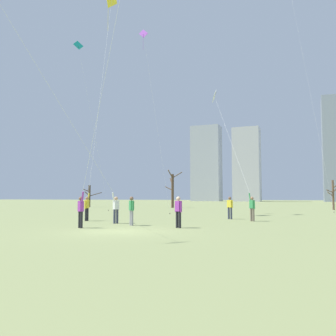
{
  "coord_description": "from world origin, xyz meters",
  "views": [
    {
      "loc": [
        8.28,
        -15.6,
        1.58
      ],
      "look_at": [
        0.0,
        6.0,
        3.39
      ],
      "focal_mm": 39.93,
      "sensor_mm": 36.0,
      "label": 1
    }
  ],
  "objects_px": {
    "bystander_strolling_midfield": "(178,210)",
    "bare_tree_rightmost": "(172,189)",
    "distant_kite_drifting_left_green": "(295,15)",
    "kite_flyer_midfield_left_yellow": "(95,138)",
    "kite_flyer_far_back_white": "(243,179)",
    "bystander_watching_nearby": "(230,207)",
    "bystander_far_off_by_trees": "(131,209)",
    "bare_tree_far_right_edge": "(334,194)",
    "kite_flyer_foreground_left_blue": "(94,170)",
    "bare_tree_right_of_center": "(89,196)",
    "kite_flyer_midfield_right_red": "(98,117)",
    "distant_kite_drifting_right_purple": "(146,51)",
    "distant_kite_low_near_trees_teal": "(81,58)"
  },
  "relations": [
    {
      "from": "bystander_far_off_by_trees",
      "to": "bare_tree_rightmost",
      "type": "height_order",
      "value": "bare_tree_rightmost"
    },
    {
      "from": "bystander_watching_nearby",
      "to": "distant_kite_drifting_left_green",
      "type": "bearing_deg",
      "value": 78.5
    },
    {
      "from": "kite_flyer_far_back_white",
      "to": "bystander_far_off_by_trees",
      "type": "relative_size",
      "value": 7.1
    },
    {
      "from": "distant_kite_low_near_trees_teal",
      "to": "kite_flyer_midfield_right_red",
      "type": "bearing_deg",
      "value": -53.53
    },
    {
      "from": "bystander_strolling_midfield",
      "to": "bystander_watching_nearby",
      "type": "height_order",
      "value": "same"
    },
    {
      "from": "kite_flyer_far_back_white",
      "to": "distant_kite_low_near_trees_teal",
      "type": "distance_m",
      "value": 26.63
    },
    {
      "from": "distant_kite_drifting_left_green",
      "to": "bare_tree_far_right_edge",
      "type": "height_order",
      "value": "distant_kite_drifting_left_green"
    },
    {
      "from": "distant_kite_low_near_trees_teal",
      "to": "bare_tree_right_of_center",
      "type": "xyz_separation_m",
      "value": [
        -9.06,
        16.39,
        -15.92
      ]
    },
    {
      "from": "kite_flyer_far_back_white",
      "to": "bystander_strolling_midfield",
      "type": "bearing_deg",
      "value": -102.78
    },
    {
      "from": "bare_tree_far_right_edge",
      "to": "bystander_far_off_by_trees",
      "type": "bearing_deg",
      "value": -110.81
    },
    {
      "from": "distant_kite_drifting_left_green",
      "to": "bare_tree_right_of_center",
      "type": "relative_size",
      "value": 8.01
    },
    {
      "from": "kite_flyer_foreground_left_blue",
      "to": "distant_kite_low_near_trees_teal",
      "type": "height_order",
      "value": "distant_kite_low_near_trees_teal"
    },
    {
      "from": "kite_flyer_foreground_left_blue",
      "to": "kite_flyer_midfield_left_yellow",
      "type": "relative_size",
      "value": 0.75
    },
    {
      "from": "kite_flyer_far_back_white",
      "to": "bystander_watching_nearby",
      "type": "height_order",
      "value": "kite_flyer_far_back_white"
    },
    {
      "from": "distant_kite_low_near_trees_teal",
      "to": "kite_flyer_midfield_left_yellow",
      "type": "bearing_deg",
      "value": -51.41
    },
    {
      "from": "kite_flyer_midfield_right_red",
      "to": "distant_kite_drifting_right_purple",
      "type": "bearing_deg",
      "value": 107.36
    },
    {
      "from": "kite_flyer_midfield_left_yellow",
      "to": "bystander_watching_nearby",
      "type": "height_order",
      "value": "kite_flyer_midfield_left_yellow"
    },
    {
      "from": "kite_flyer_far_back_white",
      "to": "bare_tree_right_of_center",
      "type": "height_order",
      "value": "kite_flyer_far_back_white"
    },
    {
      "from": "distant_kite_drifting_left_green",
      "to": "kite_flyer_midfield_left_yellow",
      "type": "bearing_deg",
      "value": -118.54
    },
    {
      "from": "kite_flyer_midfield_left_yellow",
      "to": "distant_kite_drifting_left_green",
      "type": "distance_m",
      "value": 33.47
    },
    {
      "from": "bystander_strolling_midfield",
      "to": "kite_flyer_foreground_left_blue",
      "type": "bearing_deg",
      "value": -178.34
    },
    {
      "from": "kite_flyer_midfield_left_yellow",
      "to": "kite_flyer_midfield_right_red",
      "type": "bearing_deg",
      "value": -57.05
    },
    {
      "from": "kite_flyer_foreground_left_blue",
      "to": "bare_tree_far_right_edge",
      "type": "distance_m",
      "value": 35.45
    },
    {
      "from": "kite_flyer_far_back_white",
      "to": "bystander_strolling_midfield",
      "type": "xyz_separation_m",
      "value": [
        -1.9,
        -8.38,
        -1.98
      ]
    },
    {
      "from": "bystander_strolling_midfield",
      "to": "bare_tree_rightmost",
      "type": "relative_size",
      "value": 0.28
    },
    {
      "from": "bystander_watching_nearby",
      "to": "distant_kite_drifting_left_green",
      "type": "relative_size",
      "value": 0.06
    },
    {
      "from": "kite_flyer_far_back_white",
      "to": "bystander_watching_nearby",
      "type": "bearing_deg",
      "value": 163.44
    },
    {
      "from": "bystander_far_off_by_trees",
      "to": "distant_kite_drifting_left_green",
      "type": "relative_size",
      "value": 0.06
    },
    {
      "from": "kite_flyer_foreground_left_blue",
      "to": "bystander_watching_nearby",
      "type": "xyz_separation_m",
      "value": [
        5.92,
        8.82,
        -2.2
      ]
    },
    {
      "from": "kite_flyer_foreground_left_blue",
      "to": "bare_tree_right_of_center",
      "type": "height_order",
      "value": "kite_flyer_foreground_left_blue"
    },
    {
      "from": "bare_tree_right_of_center",
      "to": "bare_tree_rightmost",
      "type": "xyz_separation_m",
      "value": [
        14.1,
        0.81,
        1.0
      ]
    },
    {
      "from": "distant_kite_drifting_right_purple",
      "to": "distant_kite_drifting_left_green",
      "type": "xyz_separation_m",
      "value": [
        13.5,
        15.25,
        8.5
      ]
    },
    {
      "from": "bystander_watching_nearby",
      "to": "kite_flyer_midfield_right_red",
      "type": "bearing_deg",
      "value": -108.0
    },
    {
      "from": "kite_flyer_far_back_white",
      "to": "distant_kite_drifting_left_green",
      "type": "xyz_separation_m",
      "value": [
        3.24,
        21.1,
        21.52
      ]
    },
    {
      "from": "kite_flyer_foreground_left_blue",
      "to": "kite_flyer_midfield_right_red",
      "type": "bearing_deg",
      "value": -55.12
    },
    {
      "from": "kite_flyer_far_back_white",
      "to": "distant_kite_drifting_left_green",
      "type": "distance_m",
      "value": 30.31
    },
    {
      "from": "kite_flyer_midfield_right_red",
      "to": "bystander_far_off_by_trees",
      "type": "xyz_separation_m",
      "value": [
        -0.09,
        3.78,
        -4.48
      ]
    },
    {
      "from": "kite_flyer_midfield_right_red",
      "to": "bare_tree_rightmost",
      "type": "height_order",
      "value": "kite_flyer_midfield_right_red"
    },
    {
      "from": "kite_flyer_midfield_left_yellow",
      "to": "kite_flyer_far_back_white",
      "type": "distance_m",
      "value": 11.07
    },
    {
      "from": "bare_tree_right_of_center",
      "to": "distant_kite_drifting_left_green",
      "type": "bearing_deg",
      "value": -7.79
    },
    {
      "from": "distant_kite_low_near_trees_teal",
      "to": "distant_kite_drifting_left_green",
      "type": "height_order",
      "value": "distant_kite_drifting_left_green"
    },
    {
      "from": "kite_flyer_midfield_left_yellow",
      "to": "bare_tree_right_of_center",
      "type": "bearing_deg",
      "value": 123.39
    },
    {
      "from": "bystander_watching_nearby",
      "to": "kite_flyer_midfield_left_yellow",
      "type": "bearing_deg",
      "value": -157.87
    },
    {
      "from": "kite_flyer_foreground_left_blue",
      "to": "kite_flyer_midfield_right_red",
      "type": "xyz_separation_m",
      "value": [
        2.08,
        -2.99,
        2.28
      ]
    },
    {
      "from": "bystander_far_off_by_trees",
      "to": "distant_kite_drifting_right_purple",
      "type": "bearing_deg",
      "value": 111.44
    },
    {
      "from": "kite_flyer_midfield_right_red",
      "to": "bare_tree_right_of_center",
      "type": "relative_size",
      "value": 5.84
    },
    {
      "from": "bystander_strolling_midfield",
      "to": "bare_tree_far_right_edge",
      "type": "xyz_separation_m",
      "value": [
        9.03,
        32.38,
        1.11
      ]
    },
    {
      "from": "bare_tree_right_of_center",
      "to": "bystander_watching_nearby",
      "type": "bearing_deg",
      "value": -41.86
    },
    {
      "from": "kite_flyer_far_back_white",
      "to": "kite_flyer_midfield_right_red",
      "type": "height_order",
      "value": "kite_flyer_midfield_right_red"
    },
    {
      "from": "kite_flyer_midfield_right_red",
      "to": "distant_kite_low_near_trees_teal",
      "type": "distance_m",
      "value": 28.51
    }
  ]
}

